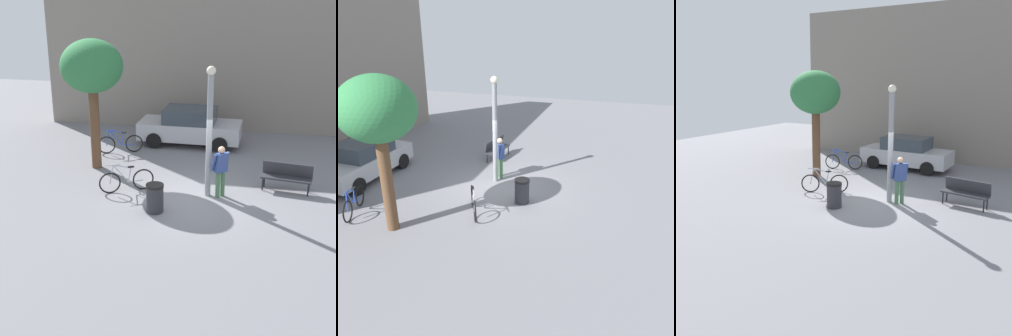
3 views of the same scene
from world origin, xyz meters
The scene contains 10 objects.
ground_plane centered at (0.00, 0.00, 0.00)m, with size 36.00×36.00×0.00m, color slate.
building_facade centered at (0.00, 8.83, 3.96)m, with size 15.99×2.00×7.91m, color gray.
lamppost centered at (0.42, 0.40, 2.21)m, with size 0.28×0.28×4.09m.
person_by_lamppost centered at (0.81, 0.35, 0.97)m, with size 0.58×0.58×1.67m.
park_bench centered at (2.88, 1.26, 0.55)m, with size 1.66×0.74×0.92m.
plaza_tree centered at (-3.86, 2.15, 3.60)m, with size 2.16×2.16×4.61m.
bicycle_blue centered at (-3.48, 3.91, 0.38)m, with size 1.71×0.70×0.97m.
bicycle_silver centered at (-2.19, 0.20, 0.38)m, with size 1.62×0.89×0.97m.
parked_car_silver centered at (-0.91, 5.53, 0.77)m, with size 4.25×1.92×1.55m.
trash_bin centered at (-0.97, -1.09, 0.44)m, with size 0.53×0.53×0.87m.
Camera 3 is at (5.55, -11.79, 4.35)m, focal length 41.25 mm.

